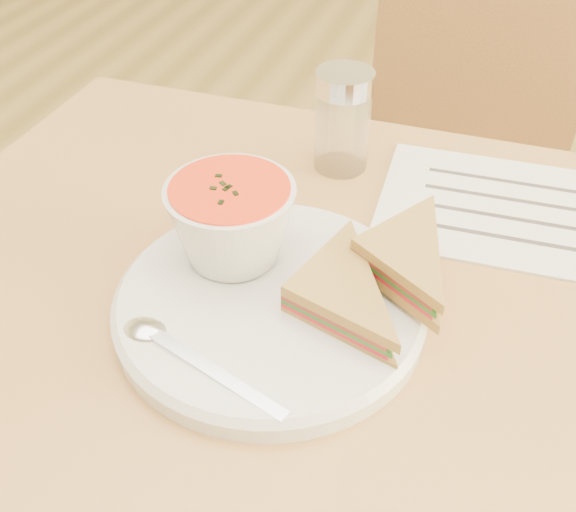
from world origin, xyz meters
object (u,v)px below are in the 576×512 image
at_px(plate, 270,304).
at_px(condiment_shaker, 343,121).
at_px(chair_far, 439,241).
at_px(soup_bowl, 232,225).

height_order(plate, condiment_shaker, condiment_shaker).
height_order(chair_far, plate, chair_far).
relative_size(plate, condiment_shaker, 2.37).
bearing_deg(soup_bowl, condiment_shaker, 77.92).
distance_m(plate, soup_bowl, 0.08).
distance_m(soup_bowl, condiment_shaker, 0.22).
bearing_deg(plate, soup_bowl, 142.58).
distance_m(plate, condiment_shaker, 0.26).
bearing_deg(plate, condiment_shaker, 90.75).
distance_m(chair_far, plate, 0.68).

